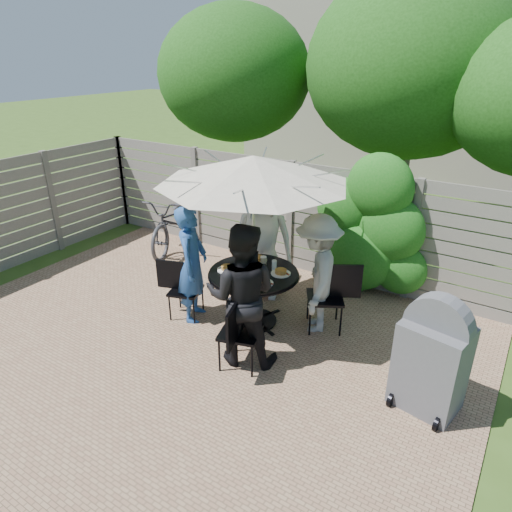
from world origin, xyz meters
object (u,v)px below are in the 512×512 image
Objects in this scene: umbrella at (253,170)px; plate_extra at (264,282)px; person_back at (263,239)px; person_front at (242,296)px; glass_right at (274,265)px; glass_back at (249,259)px; syrup_jug at (250,265)px; bbq_grill at (432,359)px; person_left at (192,265)px; chair_front at (240,346)px; plate_left at (227,268)px; person_right at (317,274)px; patio_table at (254,288)px; plate_front at (249,283)px; chair_back at (264,275)px; plate_right at (281,272)px; coffee_cup at (263,261)px; bicycle at (175,221)px; glass_front at (258,277)px; chair_right at (325,310)px; plate_back at (258,259)px; chair_left at (185,301)px.

umbrella is 1.38m from plate_extra.
person_back is 1.03× the size of person_front.
person_front is 12.55× the size of glass_right.
glass_back is 0.88× the size of syrup_jug.
bbq_grill is (2.59, -0.57, -0.25)m from glass_back.
person_back is 1.11× the size of person_left.
chair_front is 1.15m from plate_left.
glass_right is at bearing -100.42° from person_right.
umbrella is at bearing -90.00° from person_right.
person_back is at bearing 113.70° from umbrella.
patio_table is 5.99× the size of plate_front.
chair_back is at bearing 165.98° from bbq_grill.
plate_right is at bearing 16.91° from syrup_jug.
coffee_cup is (0.39, -0.64, 0.59)m from chair_back.
person_front reaches higher than plate_extra.
chair_back is at bearing 113.62° from plate_front.
bicycle is (-2.68, 1.42, -0.02)m from patio_table.
person_back is 2.97m from bbq_grill.
plate_left is 1.86× the size of glass_front.
plate_extra is 1.50× the size of syrup_jug.
plate_right is (0.66, -0.62, -0.11)m from person_back.
chair_front is 1.31m from coffee_cup.
plate_back is (-1.03, -0.06, 0.51)m from chair_right.
plate_left is at bearing -110.80° from glass_back.
umbrella reaches higher than person_right.
glass_right reaches higher than plate_back.
chair_back reaches higher than patio_table.
glass_front is at bearing -38.26° from syrup_jug.
chair_right is at bearing 90.79° from person_right.
plate_left is 1.86× the size of glass_back.
plate_front is at bearing -112.55° from glass_front.
plate_back is 0.68m from plate_extra.
chair_right is at bearing 163.44° from bbq_grill.
glass_back is at bearing -45.97° from bicycle.
chair_front is at bearing 89.22° from person_front.
coffee_cup reaches higher than plate_back.
bicycle is (-2.87, 1.22, -0.32)m from glass_right.
glass_right is 3.14m from bicycle.
person_front is at bearing -60.80° from glass_back.
glass_back is at bearing -167.24° from coffee_cup.
plate_back is (0.62, 0.66, -0.02)m from person_left.
plate_right is at bearing 23.70° from plate_left.
plate_right is 1.08× the size of plate_extra.
plate_back is 0.72m from plate_front.
chair_left reaches higher than plate_left.
plate_left is 1.00× the size of plate_front.
patio_table is 0.44m from plate_back.
plate_left is 1.62× the size of syrup_jug.
coffee_cup reaches higher than patio_table.
bbq_grill is at bearing 49.54° from chair_back.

